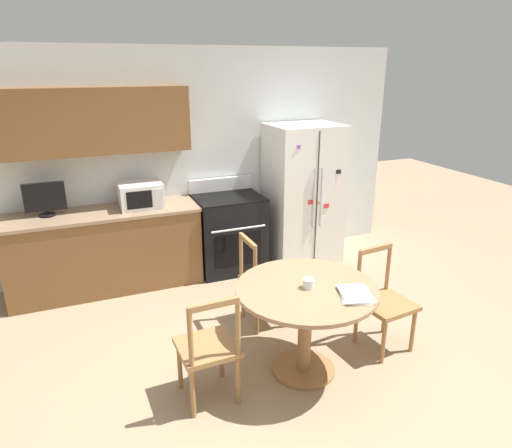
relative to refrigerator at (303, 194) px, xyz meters
name	(u,v)px	position (x,y,z in m)	size (l,w,h in m)	color
ground_plane	(294,383)	(-1.22, -2.23, -0.86)	(14.00, 14.00, 0.00)	#9E8466
back_wall	(173,151)	(-1.52, 0.37, 0.58)	(5.20, 0.44, 2.60)	silver
kitchen_counter	(106,250)	(-2.41, 0.06, -0.41)	(2.05, 0.64, 0.90)	brown
refrigerator	(303,194)	(0.00, 0.00, 0.00)	(0.86, 0.73, 1.72)	white
oven_range	(229,232)	(-0.98, 0.04, -0.39)	(0.79, 0.68, 1.08)	black
microwave	(141,195)	(-1.98, 0.08, 0.18)	(0.46, 0.40, 0.27)	white
countertop_tv	(45,198)	(-2.94, 0.11, 0.23)	(0.40, 0.16, 0.36)	black
dining_table	(306,306)	(-1.07, -2.10, -0.26)	(1.11, 1.11, 0.77)	#997551
dining_chair_far	(263,282)	(-1.09, -1.29, -0.42)	(0.43, 0.43, 0.90)	#9E7042
dining_chair_right	(384,302)	(-0.26, -2.05, -0.42)	(0.47, 0.47, 0.90)	#9E7042
dining_chair_left	(208,349)	(-1.88, -2.13, -0.42)	(0.44, 0.44, 0.90)	#9E7042
candle_glass	(308,284)	(-1.06, -2.12, -0.06)	(0.09, 0.09, 0.08)	silver
mail_stack	(356,295)	(-0.80, -2.37, -0.08)	(0.33, 0.37, 0.02)	white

